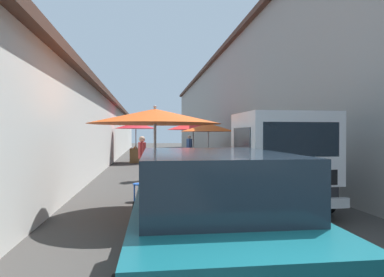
{
  "coord_description": "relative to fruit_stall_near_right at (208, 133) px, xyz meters",
  "views": [
    {
      "loc": [
        -2.19,
        1.33,
        1.65
      ],
      "look_at": [
        10.46,
        -0.44,
        1.48
      ],
      "focal_mm": 30.47,
      "sensor_mm": 36.0,
      "label": 1
    }
  ],
  "objects": [
    {
      "name": "ground",
      "position": [
        0.59,
        1.54,
        -1.7
      ],
      "size": [
        90.0,
        90.0,
        0.0
      ],
      "primitive_type": "plane",
      "color": "#3D3A38"
    },
    {
      "name": "building_left_whitewash",
      "position": [
        2.84,
        8.28,
        0.12
      ],
      "size": [
        49.8,
        7.5,
        3.61
      ],
      "color": "silver",
      "rests_on": "ground"
    },
    {
      "name": "building_right_concrete",
      "position": [
        2.84,
        -5.21,
        1.72
      ],
      "size": [
        49.8,
        7.5,
        6.82
      ],
      "color": "gray",
      "rests_on": "ground"
    },
    {
      "name": "fruit_stall_near_right",
      "position": [
        0.0,
        0.0,
        0.0
      ],
      "size": [
        2.64,
        2.64,
        2.23
      ],
      "color": "#9E9EA3",
      "rests_on": "ground"
    },
    {
      "name": "fruit_stall_far_right",
      "position": [
        -8.25,
        2.67,
        0.11
      ],
      "size": [
        2.79,
        2.79,
        2.26
      ],
      "color": "#9E9EA3",
      "rests_on": "ground"
    },
    {
      "name": "fruit_stall_far_left",
      "position": [
        2.7,
        0.3,
        0.3
      ],
      "size": [
        2.9,
        2.9,
        2.46
      ],
      "color": "#9E9EA3",
      "rests_on": "ground"
    },
    {
      "name": "fruit_stall_mid_lane",
      "position": [
        4.07,
        3.47,
        0.08
      ],
      "size": [
        2.45,
        2.45,
        2.41
      ],
      "color": "#9E9EA3",
      "rests_on": "ground"
    },
    {
      "name": "hatchback_car",
      "position": [
        -11.39,
        2.14,
        -0.96
      ],
      "size": [
        3.94,
        1.98,
        1.45
      ],
      "color": "#0F4C56",
      "rests_on": "ground"
    },
    {
      "name": "delivery_truck",
      "position": [
        -8.12,
        0.12,
        -0.66
      ],
      "size": [
        4.95,
        2.04,
        2.08
      ],
      "color": "black",
      "rests_on": "ground"
    },
    {
      "name": "vendor_by_crates",
      "position": [
        -3.48,
        3.02,
        -0.79
      ],
      "size": [
        0.63,
        0.28,
        1.58
      ],
      "color": "navy",
      "rests_on": "ground"
    },
    {
      "name": "vendor_in_shade",
      "position": [
        4.87,
        0.24,
        -0.79
      ],
      "size": [
        0.62,
        0.31,
        1.58
      ],
      "color": "#665B4C",
      "rests_on": "ground"
    },
    {
      "name": "parked_scooter",
      "position": [
        -3.3,
        -0.35,
        -1.25
      ],
      "size": [
        1.69,
        0.45,
        1.14
      ],
      "color": "black",
      "rests_on": "ground"
    },
    {
      "name": "plastic_stool",
      "position": [
        -7.0,
        3.05,
        -1.37
      ],
      "size": [
        0.3,
        0.3,
        0.43
      ],
      "color": "#194CB2",
      "rests_on": "ground"
    }
  ]
}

